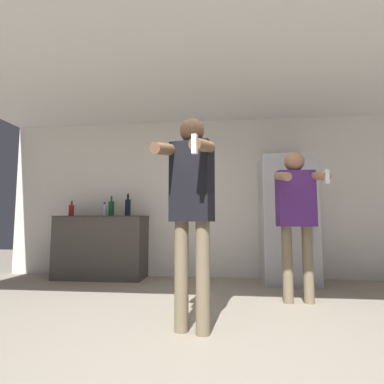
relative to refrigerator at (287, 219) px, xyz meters
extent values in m
plane|color=gray|center=(-1.03, -2.71, -0.91)|extent=(14.00, 14.00, 0.00)
cube|color=silver|center=(-1.03, 0.36, 0.36)|extent=(7.00, 0.06, 2.55)
cube|color=silver|center=(-1.03, -1.19, 1.66)|extent=(7.00, 3.56, 0.05)
cube|color=silver|center=(0.00, 0.01, 0.00)|extent=(0.75, 0.65, 1.83)
cube|color=#B6B6BB|center=(0.00, -0.33, 0.00)|extent=(0.72, 0.01, 1.75)
cylinder|color=#99999E|center=(0.24, -0.35, 0.09)|extent=(0.02, 0.02, 0.82)
cube|color=#47423D|center=(-2.84, 0.06, -0.43)|extent=(1.37, 0.54, 0.96)
cube|color=#272421|center=(-2.84, 0.06, 0.05)|extent=(1.40, 0.57, 0.01)
cylinder|color=maroon|center=(-3.36, 0.07, 0.14)|extent=(0.08, 0.08, 0.18)
cylinder|color=maroon|center=(-3.36, 0.07, 0.27)|extent=(0.03, 0.03, 0.07)
sphere|color=#B29933|center=(-3.36, 0.07, 0.30)|extent=(0.04, 0.04, 0.04)
cylinder|color=#194723|center=(-2.70, 0.07, 0.17)|extent=(0.09, 0.09, 0.23)
cylinder|color=#194723|center=(-2.70, 0.07, 0.33)|extent=(0.03, 0.03, 0.09)
sphere|color=silver|center=(-2.70, 0.07, 0.37)|extent=(0.03, 0.03, 0.03)
cylinder|color=black|center=(-2.43, 0.07, 0.18)|extent=(0.09, 0.09, 0.26)
cylinder|color=black|center=(-2.43, 0.07, 0.35)|extent=(0.04, 0.04, 0.08)
sphere|color=maroon|center=(-2.43, 0.07, 0.40)|extent=(0.04, 0.04, 0.04)
cylinder|color=silver|center=(-2.81, 0.07, 0.13)|extent=(0.08, 0.08, 0.15)
cylinder|color=silver|center=(-2.81, 0.07, 0.23)|extent=(0.03, 0.03, 0.05)
sphere|color=black|center=(-2.81, 0.07, 0.25)|extent=(0.04, 0.04, 0.04)
cylinder|color=#75664C|center=(-1.26, -2.02, -0.47)|extent=(0.12, 0.12, 0.88)
cylinder|color=#75664C|center=(-1.09, -2.07, -0.47)|extent=(0.12, 0.12, 0.88)
cube|color=black|center=(-1.17, -2.05, 0.30)|extent=(0.38, 0.28, 0.66)
sphere|color=brown|center=(-1.17, -2.05, 0.74)|extent=(0.21, 0.21, 0.21)
cylinder|color=brown|center=(-1.38, -2.18, 0.55)|extent=(0.19, 0.39, 0.16)
cylinder|color=brown|center=(-1.07, -2.26, 0.55)|extent=(0.19, 0.39, 0.16)
cube|color=white|center=(-1.11, -2.44, 0.52)|extent=(0.04, 0.04, 0.14)
cylinder|color=#75664C|center=(-0.23, -1.06, -0.50)|extent=(0.11, 0.11, 0.83)
cylinder|color=#75664C|center=(0.00, -1.04, -0.50)|extent=(0.11, 0.11, 0.83)
cube|color=#4C236B|center=(-0.12, -1.05, 0.23)|extent=(0.42, 0.23, 0.62)
sphere|color=#9E7051|center=(-0.12, -1.05, 0.65)|extent=(0.23, 0.23, 0.23)
cylinder|color=#9E7051|center=(-0.29, -1.27, 0.45)|extent=(0.12, 0.42, 0.16)
cylinder|color=#9E7051|center=(0.09, -1.24, 0.45)|extent=(0.12, 0.42, 0.16)
cube|color=white|center=(0.11, -1.44, 0.41)|extent=(0.04, 0.04, 0.14)
camera|label=1|loc=(-0.90, -4.51, -0.03)|focal=28.00mm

